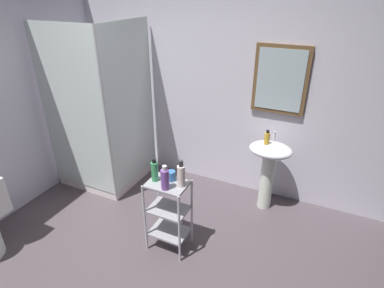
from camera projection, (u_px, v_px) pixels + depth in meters
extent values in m
cube|color=#4E4349|center=(136.00, 282.00, 2.72)|extent=(4.20, 4.20, 0.02)
cube|color=silver|center=(217.00, 87.00, 3.64)|extent=(4.20, 0.10, 2.50)
cube|color=brown|center=(280.00, 80.00, 3.23)|extent=(0.56, 0.03, 0.72)
cube|color=silver|center=(280.00, 80.00, 3.21)|extent=(0.48, 0.01, 0.64)
cube|color=white|center=(110.00, 171.00, 4.24)|extent=(0.90, 0.90, 0.10)
cube|color=silver|center=(73.00, 113.00, 3.43)|extent=(0.90, 0.02, 1.90)
cube|color=silver|center=(131.00, 107.00, 3.62)|extent=(0.02, 0.90, 1.90)
cylinder|color=silver|center=(106.00, 120.00, 3.25)|extent=(0.04, 0.04, 1.90)
cylinder|color=silver|center=(110.00, 168.00, 4.22)|extent=(0.08, 0.08, 0.00)
cylinder|color=white|center=(267.00, 181.00, 3.50)|extent=(0.15, 0.15, 0.68)
ellipsoid|color=white|center=(271.00, 150.00, 3.31)|extent=(0.46, 0.37, 0.13)
cylinder|color=silver|center=(274.00, 136.00, 3.36)|extent=(0.03, 0.03, 0.10)
cylinder|color=silver|center=(145.00, 219.00, 2.89)|extent=(0.02, 0.02, 0.74)
cylinder|color=silver|center=(179.00, 230.00, 2.75)|extent=(0.02, 0.02, 0.74)
cylinder|color=silver|center=(159.00, 203.00, 3.10)|extent=(0.02, 0.02, 0.74)
cylinder|color=silver|center=(192.00, 213.00, 2.96)|extent=(0.02, 0.02, 0.74)
cube|color=#99999E|center=(169.00, 231.00, 3.01)|extent=(0.36, 0.26, 0.02)
cube|color=#99999E|center=(168.00, 209.00, 2.89)|extent=(0.36, 0.26, 0.02)
cube|color=#99999E|center=(167.00, 184.00, 2.76)|extent=(0.36, 0.26, 0.02)
cylinder|color=gold|center=(267.00, 138.00, 3.27)|extent=(0.06, 0.06, 0.13)
cylinder|color=black|center=(268.00, 132.00, 3.23)|extent=(0.03, 0.03, 0.03)
cylinder|color=#3A9D5B|center=(155.00, 172.00, 2.76)|extent=(0.06, 0.06, 0.18)
cylinder|color=black|center=(154.00, 161.00, 2.71)|extent=(0.03, 0.03, 0.04)
cylinder|color=white|center=(181.00, 176.00, 2.68)|extent=(0.07, 0.07, 0.20)
cylinder|color=#333338|center=(181.00, 164.00, 2.62)|extent=(0.04, 0.04, 0.06)
cylinder|color=purple|center=(165.00, 180.00, 2.64)|extent=(0.07, 0.07, 0.19)
cylinder|color=silver|center=(164.00, 168.00, 2.59)|extent=(0.04, 0.04, 0.04)
cylinder|color=#3870B2|center=(171.00, 176.00, 2.79)|extent=(0.08, 0.08, 0.09)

